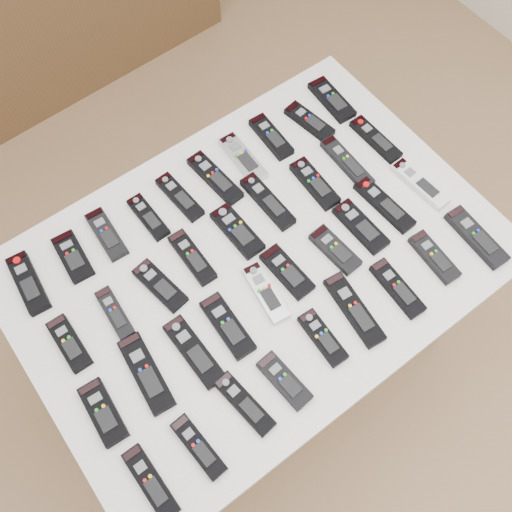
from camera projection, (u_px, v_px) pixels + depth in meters
ground at (274, 364)px, 2.17m from camera, size 4.00×4.00×0.00m
table at (256, 269)px, 1.56m from camera, size 1.25×0.88×0.78m
sideboard at (39, 5)px, 2.46m from camera, size 1.65×0.44×0.82m
remote_0 at (28, 283)px, 1.46m from camera, size 0.07×0.18×0.02m
remote_1 at (73, 257)px, 1.49m from camera, size 0.07×0.15×0.02m
remote_2 at (107, 234)px, 1.53m from camera, size 0.06×0.16×0.02m
remote_3 at (148, 217)px, 1.55m from camera, size 0.05×0.15×0.02m
remote_4 at (180, 197)px, 1.58m from camera, size 0.06×0.17×0.02m
remote_5 at (215, 178)px, 1.60m from camera, size 0.07×0.20×0.02m
remote_6 at (243, 158)px, 1.63m from camera, size 0.06×0.18×0.02m
remote_7 at (271, 137)px, 1.67m from camera, size 0.06×0.16×0.02m
remote_8 at (309, 122)px, 1.69m from camera, size 0.08×0.17×0.02m
remote_9 at (332, 100)px, 1.73m from camera, size 0.07×0.18×0.02m
remote_10 at (69, 343)px, 1.39m from camera, size 0.05×0.15×0.02m
remote_11 at (115, 313)px, 1.43m from camera, size 0.05×0.15×0.02m
remote_12 at (160, 286)px, 1.46m from camera, size 0.08×0.17×0.02m
remote_13 at (192, 257)px, 1.49m from camera, size 0.05×0.17×0.02m
remote_14 at (237, 231)px, 1.53m from camera, size 0.07×0.17×0.02m
remote_15 at (268, 201)px, 1.57m from camera, size 0.05×0.19×0.02m
remote_16 at (315, 183)px, 1.59m from camera, size 0.06×0.18×0.02m
remote_17 at (347, 163)px, 1.63m from camera, size 0.05×0.20×0.02m
remote_18 at (375, 139)px, 1.67m from camera, size 0.05×0.18×0.02m
remote_19 at (103, 412)px, 1.32m from camera, size 0.07×0.16×0.02m
remote_20 at (146, 373)px, 1.36m from camera, size 0.08×0.21×0.02m
remote_21 at (194, 352)px, 1.38m from camera, size 0.06×0.20×0.02m
remote_22 at (228, 326)px, 1.41m from camera, size 0.06×0.18×0.02m
remote_23 at (266, 293)px, 1.45m from camera, size 0.07×0.18×0.02m
remote_24 at (287, 272)px, 1.48m from camera, size 0.07×0.16×0.02m
remote_25 at (335, 250)px, 1.50m from camera, size 0.07×0.15×0.02m
remote_26 at (361, 226)px, 1.54m from camera, size 0.06×0.17×0.02m
remote_27 at (384, 205)px, 1.57m from camera, size 0.06×0.20×0.02m
remote_28 at (420, 184)px, 1.60m from camera, size 0.06×0.19×0.02m
remote_29 at (151, 482)px, 1.25m from camera, size 0.05×0.17×0.02m
remote_30 at (198, 447)px, 1.28m from camera, size 0.06×0.16×0.02m
remote_31 at (245, 404)px, 1.33m from camera, size 0.07×0.17×0.02m
remote_32 at (284, 381)px, 1.35m from camera, size 0.06×0.15×0.02m
remote_33 at (323, 338)px, 1.40m from camera, size 0.05×0.15×0.02m
remote_34 at (354, 310)px, 1.43m from camera, size 0.08×0.21×0.02m
remote_35 at (397, 288)px, 1.45m from camera, size 0.06×0.17×0.02m
remote_36 at (434, 257)px, 1.49m from camera, size 0.06×0.16×0.02m
remote_37 at (476, 237)px, 1.52m from camera, size 0.06×0.20×0.02m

